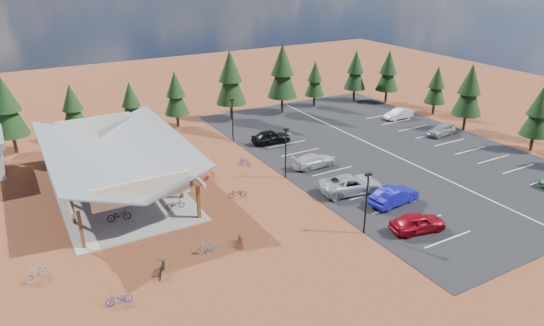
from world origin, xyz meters
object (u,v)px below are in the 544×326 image
object	(u,v)px
lamp_post_1	(286,150)
bike_14	(245,161)
bike_2	(80,188)
car_8	(441,130)
car_9	(399,114)
bike_pavilion	(114,153)
bike_3	(82,165)
car_4	(271,137)
lamp_post_2	(232,117)
bike_5	(143,194)
bike_13	(208,247)
bike_7	(129,153)
car_2	(350,184)
trash_bin_0	(192,181)
lamp_post_0	(367,199)
trash_bin_1	(194,174)
bike_9	(36,272)
bike_0	(119,215)
bike_15	(210,175)
bike_16	(237,193)
bike_1	(102,196)
bike_12	(161,269)
car_3	(314,161)
bike_10	(119,299)
car_1	(394,196)
car_0	(418,222)
bike_11	(241,240)
bike_4	(175,204)
bike_6	(146,166)

from	to	relation	value
lamp_post_1	bike_14	world-z (taller)	lamp_post_1
bike_2	car_8	bearing A→B (deg)	-110.33
car_9	bike_pavilion	bearing A→B (deg)	-84.94
bike_3	car_4	size ratio (longest dim) A/B	0.39
lamp_post_1	lamp_post_2	size ratio (longest dim) A/B	1.00
bike_2	car_9	xyz separation A→B (m)	(41.38, 2.51, 0.17)
bike_2	bike_5	distance (m)	6.35
bike_13	car_9	world-z (taller)	car_9
bike_7	car_2	world-z (taller)	car_2
car_2	bike_pavilion	bearing A→B (deg)	70.42
trash_bin_0	lamp_post_0	bearing A→B (deg)	-60.08
trash_bin_1	bike_13	distance (m)	13.45
lamp_post_2	bike_9	world-z (taller)	lamp_post_2
lamp_post_0	bike_7	distance (m)	27.67
bike_0	bike_13	xyz separation A→B (m)	(4.59, -7.83, -0.09)
car_4	car_8	size ratio (longest dim) A/B	1.14
bike_15	trash_bin_1	bearing A→B (deg)	28.91
bike_14	bike_16	distance (m)	7.53
bike_15	car_2	xyz separation A→B (m)	(10.15, -9.15, 0.41)
trash_bin_0	car_9	xyz separation A→B (m)	(31.80, 5.94, 0.27)
lamp_post_1	bike_1	xyz separation A→B (m)	(-16.83, 3.55, -2.33)
lamp_post_2	car_9	distance (m)	23.50
lamp_post_2	bike_0	world-z (taller)	lamp_post_2
lamp_post_0	car_8	world-z (taller)	lamp_post_0
bike_15	car_4	bearing A→B (deg)	-83.47
bike_12	bike_16	bearing A→B (deg)	-111.93
lamp_post_0	bike_15	distance (m)	16.96
bike_7	car_3	xyz separation A→B (m)	(16.06, -11.91, 0.14)
bike_10	car_8	world-z (taller)	car_8
trash_bin_0	bike_13	size ratio (longest dim) A/B	0.54
bike_13	car_1	xyz separation A→B (m)	(17.15, -0.96, 0.33)
car_0	car_1	bearing A→B (deg)	-8.79
lamp_post_0	bike_14	xyz separation A→B (m)	(-2.00, 16.90, -2.51)
car_2	car_0	bearing A→B (deg)	-167.41
trash_bin_0	bike_15	bearing A→B (deg)	12.46
bike_2	bike_14	bearing A→B (deg)	-108.59
lamp_post_0	trash_bin_0	distance (m)	17.45
bike_0	bike_11	bearing A→B (deg)	-130.77
bike_15	car_1	distance (m)	17.63
bike_pavilion	bike_2	xyz separation A→B (m)	(-3.20, 1.39, -3.28)
bike_11	bike_12	size ratio (longest dim) A/B	0.82
bike_pavilion	car_0	xyz separation A→B (m)	(18.82, -18.87, -3.02)
lamp_post_2	car_3	size ratio (longest dim) A/B	1.09
car_8	bike_7	bearing A→B (deg)	-112.80
bike_15	bike_12	bearing A→B (deg)	122.11
lamp_post_2	bike_5	size ratio (longest dim) A/B	2.87
bike_4	car_2	distance (m)	15.90
lamp_post_0	bike_10	size ratio (longest dim) A/B	3.13
bike_10	bike_13	distance (m)	7.58
car_3	bike_6	bearing A→B (deg)	63.28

